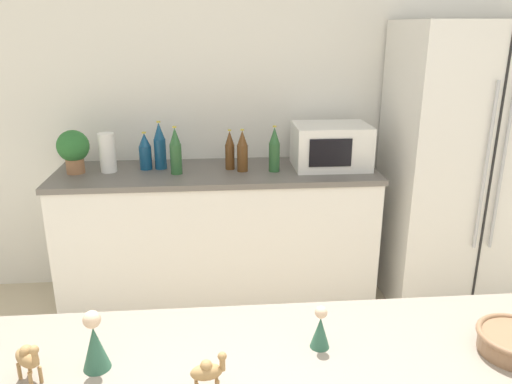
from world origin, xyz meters
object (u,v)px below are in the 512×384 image
(potted_plant, at_px, (73,149))
(back_bottle_0, at_px, (274,150))
(paper_towel_roll, at_px, (107,153))
(back_bottle_3, at_px, (242,151))
(camel_figurine, at_px, (208,371))
(back_bottle_1, at_px, (160,146))
(back_bottle_4, at_px, (145,152))
(refrigerator, at_px, (462,167))
(back_bottle_2, at_px, (230,150))
(wise_man_figurine_crimson, at_px, (320,330))
(microwave, at_px, (331,146))
(back_bottle_5, at_px, (176,151))
(camel_figurine_second, at_px, (28,358))
(wise_man_figurine_purple, at_px, (95,344))

(potted_plant, height_order, back_bottle_0, back_bottle_0)
(paper_towel_roll, xyz_separation_m, back_bottle_3, (0.85, -0.06, 0.00))
(potted_plant, xyz_separation_m, camel_figurine, (0.84, -2.09, -0.06))
(back_bottle_1, bearing_deg, back_bottle_4, -176.39)
(refrigerator, distance_m, potted_plant, 2.50)
(back_bottle_2, relative_size, camel_figurine, 2.29)
(back_bottle_3, xyz_separation_m, wise_man_figurine_crimson, (0.10, -1.89, -0.05))
(microwave, relative_size, back_bottle_5, 1.60)
(back_bottle_1, distance_m, camel_figurine_second, 2.07)
(back_bottle_0, xyz_separation_m, back_bottle_1, (-0.72, 0.12, 0.01))
(back_bottle_0, bearing_deg, paper_towel_roll, 175.92)
(back_bottle_1, bearing_deg, back_bottle_2, -6.31)
(refrigerator, relative_size, camel_figurine_second, 14.97)
(microwave, xyz_separation_m, back_bottle_0, (-0.38, -0.07, -0.00))
(refrigerator, relative_size, back_bottle_5, 6.11)
(camel_figurine_second, bearing_deg, potted_plant, 101.19)
(paper_towel_roll, bearing_deg, potted_plant, -176.70)
(paper_towel_roll, bearing_deg, back_bottle_0, -4.08)
(potted_plant, distance_m, paper_towel_roll, 0.20)
(refrigerator, bearing_deg, paper_towel_roll, 177.88)
(microwave, height_order, camel_figurine_second, microwave)
(back_bottle_2, height_order, camel_figurine, back_bottle_2)
(refrigerator, height_order, back_bottle_4, refrigerator)
(back_bottle_3, bearing_deg, back_bottle_1, 168.64)
(back_bottle_4, xyz_separation_m, wise_man_figurine_purple, (0.12, -2.03, -0.02))
(refrigerator, xyz_separation_m, wise_man_figurine_purple, (-1.94, -1.90, 0.10))
(back_bottle_2, distance_m, back_bottle_5, 0.35)
(potted_plant, distance_m, camel_figurine, 2.26)
(back_bottle_5, xyz_separation_m, camel_figurine_second, (-0.24, -1.94, -0.05))
(paper_towel_roll, bearing_deg, camel_figurine_second, -84.47)
(camel_figurine_second, bearing_deg, microwave, 58.71)
(refrigerator, bearing_deg, microwave, 174.75)
(potted_plant, height_order, wise_man_figurine_crimson, potted_plant)
(camel_figurine, bearing_deg, back_bottle_2, 86.57)
(wise_man_figurine_crimson, bearing_deg, camel_figurine, -152.38)
(back_bottle_3, bearing_deg, wise_man_figurine_purple, -104.44)
(potted_plant, xyz_separation_m, back_bottle_1, (0.52, 0.06, -0.01))
(paper_towel_roll, distance_m, camel_figurine_second, 2.03)
(back_bottle_0, relative_size, back_bottle_2, 1.13)
(microwave, relative_size, back_bottle_2, 1.86)
(potted_plant, xyz_separation_m, wise_man_figurine_crimson, (1.15, -1.93, -0.07))
(paper_towel_roll, distance_m, back_bottle_5, 0.44)
(back_bottle_1, bearing_deg, camel_figurine, -81.55)
(back_bottle_0, bearing_deg, camel_figurine, -101.25)
(back_bottle_1, relative_size, back_bottle_5, 1.03)
(back_bottle_4, distance_m, camel_figurine_second, 2.06)
(refrigerator, bearing_deg, back_bottle_5, 179.86)
(refrigerator, xyz_separation_m, microwave, (-0.87, 0.08, 0.14))
(microwave, distance_m, wise_man_figurine_purple, 2.25)
(paper_towel_roll, height_order, back_bottle_5, back_bottle_5)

